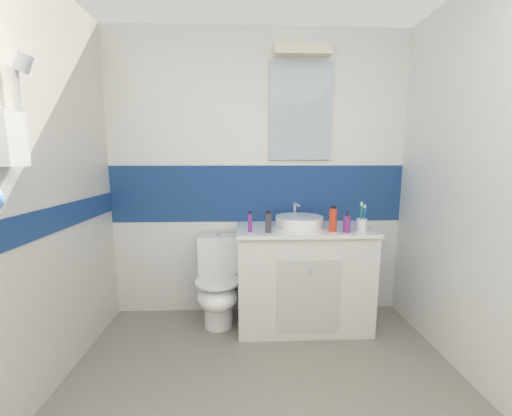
{
  "coord_description": "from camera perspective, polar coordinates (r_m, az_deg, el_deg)",
  "views": [
    {
      "loc": [
        -0.13,
        -0.34,
        1.4
      ],
      "look_at": [
        -0.04,
        1.85,
        1.06
      ],
      "focal_mm": 21.6,
      "sensor_mm": 36.0,
      "label": 1
    }
  ],
  "objects": [
    {
      "name": "mouthwash_bottle",
      "position": [
        2.47,
        14.07,
        -2.01
      ],
      "size": [
        0.06,
        0.06,
        0.2
      ],
      "color": "#D84C33",
      "rests_on": "vanity_cabinet"
    },
    {
      "name": "toilet",
      "position": [
        2.71,
        -6.97,
        -13.85
      ],
      "size": [
        0.37,
        0.5,
        0.76
      ],
      "color": "white",
      "rests_on": "ground_plane"
    },
    {
      "name": "sink_basin",
      "position": [
        2.59,
        7.98,
        -2.36
      ],
      "size": [
        0.4,
        0.44,
        0.18
      ],
      "color": "white",
      "rests_on": "vanity_cabinet"
    },
    {
      "name": "vanity_cabinet",
      "position": [
        2.7,
        8.58,
        -12.37
      ],
      "size": [
        1.1,
        0.56,
        0.85
      ],
      "color": "silver",
      "rests_on": "ground_plane"
    },
    {
      "name": "toothbrush_cup",
      "position": [
        2.55,
        18.96,
        -2.74
      ],
      "size": [
        0.08,
        0.08,
        0.23
      ],
      "color": "white",
      "rests_on": "vanity_cabinet"
    },
    {
      "name": "toothpaste_tube_upright",
      "position": [
        2.37,
        -1.13,
        -2.65
      ],
      "size": [
        0.03,
        0.03,
        0.16
      ],
      "color": "#993F99",
      "rests_on": "vanity_cabinet"
    },
    {
      "name": "ground_plane",
      "position": [
        2.1,
        2.23,
        -33.73
      ],
      "size": [
        3.2,
        3.48,
        0.04
      ],
      "primitive_type": "cube",
      "color": "gray"
    },
    {
      "name": "wall_back_tiled",
      "position": [
        2.79,
        0.49,
        6.06
      ],
      "size": [
        3.2,
        0.2,
        2.5
      ],
      "color": "white",
      "rests_on": "ground_plane"
    },
    {
      "name": "soap_dispenser",
      "position": [
        2.47,
        16.47,
        -2.82
      ],
      "size": [
        0.05,
        0.05,
        0.17
      ],
      "color": "#993F99",
      "rests_on": "vanity_cabinet"
    },
    {
      "name": "deodorant_spray_can",
      "position": [
        2.36,
        2.33,
        -2.64
      ],
      "size": [
        0.05,
        0.05,
        0.17
      ],
      "color": "#4C4C51",
      "rests_on": "vanity_cabinet"
    }
  ]
}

